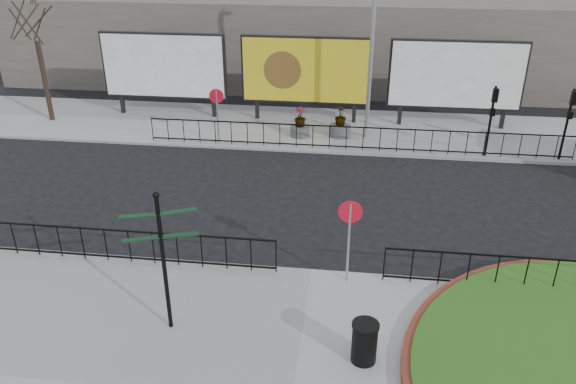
% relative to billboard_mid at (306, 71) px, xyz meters
% --- Properties ---
extents(ground, '(90.00, 90.00, 0.00)m').
position_rel_billboard_mid_xyz_m(ground, '(1.50, -12.97, -2.60)').
color(ground, black).
rests_on(ground, ground).
extents(pavement_far, '(44.00, 6.00, 0.12)m').
position_rel_billboard_mid_xyz_m(pavement_far, '(1.50, -0.97, -2.54)').
color(pavement_far, gray).
rests_on(pavement_far, ground).
extents(railing_near_left, '(10.00, 0.10, 1.10)m').
position_rel_billboard_mid_xyz_m(railing_near_left, '(-4.50, -13.27, -1.93)').
color(railing_near_left, black).
rests_on(railing_near_left, pavement_near).
extents(railing_near_right, '(9.00, 0.10, 1.10)m').
position_rel_billboard_mid_xyz_m(railing_near_right, '(8.00, -13.27, -1.93)').
color(railing_near_right, black).
rests_on(railing_near_right, pavement_near).
extents(railing_far, '(18.00, 0.10, 1.10)m').
position_rel_billboard_mid_xyz_m(railing_far, '(2.50, -3.67, -1.93)').
color(railing_far, black).
rests_on(railing_far, pavement_far).
extents(speed_sign_far, '(0.64, 0.07, 2.47)m').
position_rel_billboard_mid_xyz_m(speed_sign_far, '(-3.50, -3.57, -0.68)').
color(speed_sign_far, gray).
rests_on(speed_sign_far, pavement_far).
extents(speed_sign_near, '(0.64, 0.07, 2.47)m').
position_rel_billboard_mid_xyz_m(speed_sign_near, '(2.50, -13.37, -0.68)').
color(speed_sign_near, gray).
rests_on(speed_sign_near, pavement_near).
extents(billboard_left, '(6.20, 0.31, 4.10)m').
position_rel_billboard_mid_xyz_m(billboard_left, '(-7.00, 0.00, 0.00)').
color(billboard_left, black).
rests_on(billboard_left, pavement_far).
extents(billboard_mid, '(6.20, 0.31, 4.10)m').
position_rel_billboard_mid_xyz_m(billboard_mid, '(0.00, 0.00, 0.00)').
color(billboard_mid, black).
rests_on(billboard_mid, pavement_far).
extents(billboard_right, '(6.20, 0.31, 4.10)m').
position_rel_billboard_mid_xyz_m(billboard_right, '(7.00, 0.00, 0.00)').
color(billboard_right, black).
rests_on(billboard_right, pavement_far).
extents(lamp_post, '(0.74, 0.18, 9.23)m').
position_rel_billboard_mid_xyz_m(lamp_post, '(3.01, -1.97, 2.23)').
color(lamp_post, gray).
rests_on(lamp_post, pavement_far).
extents(signal_pole_a, '(0.22, 0.26, 3.00)m').
position_rel_billboard_mid_xyz_m(signal_pole_a, '(8.00, -3.63, -0.50)').
color(signal_pole_a, black).
rests_on(signal_pole_a, pavement_far).
extents(signal_pole_b, '(0.22, 0.26, 3.00)m').
position_rel_billboard_mid_xyz_m(signal_pole_b, '(11.00, -3.63, -0.50)').
color(signal_pole_b, black).
rests_on(signal_pole_b, pavement_far).
extents(tree_left, '(2.00, 2.00, 7.00)m').
position_rel_billboard_mid_xyz_m(tree_left, '(-12.50, -1.47, 1.02)').
color(tree_left, '#2D2119').
rests_on(tree_left, pavement_far).
extents(building_backdrop, '(40.00, 10.00, 5.00)m').
position_rel_billboard_mid_xyz_m(building_backdrop, '(1.50, 9.03, -0.10)').
color(building_backdrop, '#5D5852').
rests_on(building_backdrop, ground).
extents(fingerpost_sign, '(1.71, 0.83, 3.71)m').
position_rel_billboard_mid_xyz_m(fingerpost_sign, '(-1.75, -15.89, -0.24)').
color(fingerpost_sign, black).
rests_on(fingerpost_sign, pavement_near).
extents(litter_bin, '(0.62, 0.62, 1.03)m').
position_rel_billboard_mid_xyz_m(litter_bin, '(2.98, -16.47, -1.96)').
color(litter_bin, black).
rests_on(litter_bin, pavement_near).
extents(planter_a, '(0.88, 0.88, 1.37)m').
position_rel_billboard_mid_xyz_m(planter_a, '(-0.01, -2.21, -1.98)').
color(planter_a, '#4C4C4F').
rests_on(planter_a, pavement_far).
extents(planter_b, '(0.97, 0.97, 1.42)m').
position_rel_billboard_mid_xyz_m(planter_b, '(1.81, -1.97, -1.99)').
color(planter_b, '#4C4C4F').
rests_on(planter_b, pavement_far).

